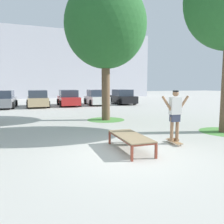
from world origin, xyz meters
The scene contains 12 objects.
ground_plane centered at (0.00, 0.00, 0.00)m, with size 120.00×120.00×0.00m, color #B7B5AD.
building_facade centered at (1.39, 31.36, 5.15)m, with size 32.47×4.00×10.29m, color silver.
skate_box centered at (0.20, 0.31, 0.41)m, with size 0.85×1.93×0.46m.
skateboard centered at (1.91, 0.47, 0.08)m, with size 0.28×0.82×0.09m.
skater centered at (1.91, 0.48, 1.07)m, with size 1.00×0.31×1.69m.
tree_mid_back centered at (1.59, 6.30, 5.15)m, with size 4.44×4.44×7.51m.
grass_patch_mid_back centered at (1.59, 6.30, 0.00)m, with size 2.11×2.11×0.01m, color #519342.
car_grey centered at (-4.29, 15.83, 0.69)m, with size 2.16×4.32×1.50m.
car_tan centered at (-1.50, 15.87, 0.69)m, with size 2.00×4.24×1.50m.
car_red centered at (1.29, 15.96, 0.69)m, with size 2.10×4.29×1.50m.
car_white centered at (4.08, 15.98, 0.69)m, with size 2.12×4.30×1.50m.
car_black centered at (6.88, 15.98, 0.69)m, with size 1.95×4.22×1.50m.
Camera 1 is at (-2.75, -5.69, 1.95)m, focal length 36.51 mm.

